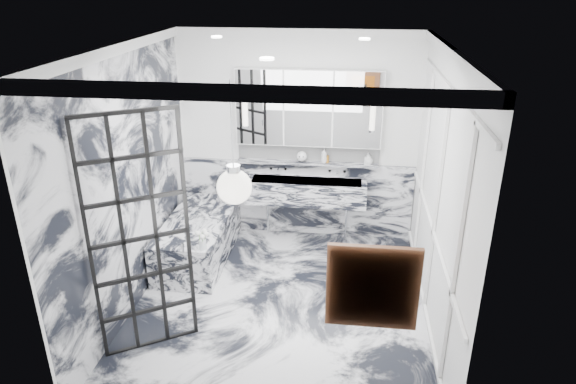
# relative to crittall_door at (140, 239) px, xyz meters

# --- Properties ---
(floor) EXTENTS (3.60, 3.60, 0.00)m
(floor) POSITION_rel_crittall_door_xyz_m (1.16, 0.82, -1.18)
(floor) COLOR silver
(floor) RESTS_ON ground
(ceiling) EXTENTS (3.60, 3.60, 0.00)m
(ceiling) POSITION_rel_crittall_door_xyz_m (1.16, 0.82, 1.62)
(ceiling) COLOR white
(ceiling) RESTS_ON wall_back
(wall_back) EXTENTS (3.60, 0.00, 3.60)m
(wall_back) POSITION_rel_crittall_door_xyz_m (1.16, 2.62, 0.22)
(wall_back) COLOR white
(wall_back) RESTS_ON floor
(wall_front) EXTENTS (3.60, 0.00, 3.60)m
(wall_front) POSITION_rel_crittall_door_xyz_m (1.16, -0.98, 0.22)
(wall_front) COLOR white
(wall_front) RESTS_ON floor
(wall_left) EXTENTS (0.00, 3.60, 3.60)m
(wall_left) POSITION_rel_crittall_door_xyz_m (-0.44, 0.82, 0.22)
(wall_left) COLOR white
(wall_left) RESTS_ON floor
(wall_right) EXTENTS (0.00, 3.60, 3.60)m
(wall_right) POSITION_rel_crittall_door_xyz_m (2.76, 0.82, 0.22)
(wall_right) COLOR white
(wall_right) RESTS_ON floor
(marble_clad_back) EXTENTS (3.18, 0.05, 1.05)m
(marble_clad_back) POSITION_rel_crittall_door_xyz_m (1.16, 2.59, -0.66)
(marble_clad_back) COLOR silver
(marble_clad_back) RESTS_ON floor
(marble_clad_left) EXTENTS (0.02, 3.56, 2.68)m
(marble_clad_left) POSITION_rel_crittall_door_xyz_m (-0.42, 0.82, 0.16)
(marble_clad_left) COLOR silver
(marble_clad_left) RESTS_ON floor
(panel_molding) EXTENTS (0.03, 3.40, 2.30)m
(panel_molding) POSITION_rel_crittall_door_xyz_m (2.74, 0.82, 0.12)
(panel_molding) COLOR white
(panel_molding) RESTS_ON floor
(soap_bottle_a) EXTENTS (0.10, 0.10, 0.21)m
(soap_bottle_a) POSITION_rel_crittall_door_xyz_m (1.53, 2.53, 0.01)
(soap_bottle_a) COLOR #8C5919
(soap_bottle_a) RESTS_ON ledge
(soap_bottle_b) EXTENTS (0.09, 0.09, 0.16)m
(soap_bottle_b) POSITION_rel_crittall_door_xyz_m (2.11, 2.53, -0.01)
(soap_bottle_b) COLOR #4C4C51
(soap_bottle_b) RESTS_ON ledge
(soap_bottle_c) EXTENTS (0.14, 0.14, 0.14)m
(soap_bottle_c) POSITION_rel_crittall_door_xyz_m (2.12, 2.53, -0.02)
(soap_bottle_c) COLOR silver
(soap_bottle_c) RESTS_ON ledge
(face_pot) EXTENTS (0.14, 0.14, 0.14)m
(face_pot) POSITION_rel_crittall_door_xyz_m (1.24, 2.53, -0.02)
(face_pot) COLOR white
(face_pot) RESTS_ON ledge
(amber_bottle) EXTENTS (0.04, 0.04, 0.10)m
(amber_bottle) POSITION_rel_crittall_door_xyz_m (1.58, 2.53, -0.04)
(amber_bottle) COLOR #8C5919
(amber_bottle) RESTS_ON ledge
(flower_vase) EXTENTS (0.08, 0.08, 0.12)m
(flower_vase) POSITION_rel_crittall_door_xyz_m (0.28, 0.96, -0.57)
(flower_vase) COLOR silver
(flower_vase) RESTS_ON bathtub
(crittall_door) EXTENTS (0.77, 0.49, 2.36)m
(crittall_door) POSITION_rel_crittall_door_xyz_m (0.00, 0.00, 0.00)
(crittall_door) COLOR black
(crittall_door) RESTS_ON floor
(artwork) EXTENTS (0.53, 0.05, 0.53)m
(artwork) POSITION_rel_crittall_door_xyz_m (2.06, -0.94, 0.26)
(artwork) COLOR #B65712
(artwork) RESTS_ON wall_front
(pendant_light) EXTENTS (0.26, 0.26, 0.26)m
(pendant_light) POSITION_rel_crittall_door_xyz_m (1.03, -0.53, 0.78)
(pendant_light) COLOR white
(pendant_light) RESTS_ON ceiling
(trough_sink) EXTENTS (1.60, 0.45, 0.30)m
(trough_sink) POSITION_rel_crittall_door_xyz_m (1.31, 2.37, -0.45)
(trough_sink) COLOR silver
(trough_sink) RESTS_ON wall_back
(ledge) EXTENTS (1.90, 0.14, 0.04)m
(ledge) POSITION_rel_crittall_door_xyz_m (1.31, 2.54, -0.11)
(ledge) COLOR silver
(ledge) RESTS_ON wall_back
(subway_tile) EXTENTS (1.90, 0.03, 0.23)m
(subway_tile) POSITION_rel_crittall_door_xyz_m (1.31, 2.60, 0.02)
(subway_tile) COLOR white
(subway_tile) RESTS_ON wall_back
(mirror_cabinet) EXTENTS (1.90, 0.16, 1.00)m
(mirror_cabinet) POSITION_rel_crittall_door_xyz_m (1.31, 2.54, 0.64)
(mirror_cabinet) COLOR white
(mirror_cabinet) RESTS_ON wall_back
(sconce_left) EXTENTS (0.07, 0.07, 0.40)m
(sconce_left) POSITION_rel_crittall_door_xyz_m (0.49, 2.45, 0.60)
(sconce_left) COLOR white
(sconce_left) RESTS_ON mirror_cabinet
(sconce_right) EXTENTS (0.07, 0.07, 0.40)m
(sconce_right) POSITION_rel_crittall_door_xyz_m (2.13, 2.45, 0.60)
(sconce_right) COLOR white
(sconce_right) RESTS_ON mirror_cabinet
(bathtub) EXTENTS (0.75, 1.65, 0.55)m
(bathtub) POSITION_rel_crittall_door_xyz_m (-0.01, 1.71, -0.91)
(bathtub) COLOR silver
(bathtub) RESTS_ON floor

